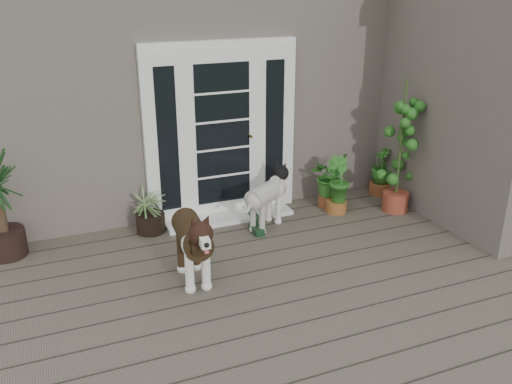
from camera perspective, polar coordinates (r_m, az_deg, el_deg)
name	(u,v)px	position (r m, az deg, el deg)	size (l,w,h in m)	color
deck	(319,301)	(5.37, 6.59, -11.17)	(6.20, 4.60, 0.12)	#6B5B4C
house_main	(190,74)	(8.59, -6.89, 12.03)	(7.40, 4.00, 3.10)	#665E54
house_wing	(492,100)	(7.34, 23.33, 8.82)	(1.60, 2.40, 3.10)	#665E54
door_unit	(222,131)	(6.69, -3.58, 6.31)	(1.90, 0.14, 2.15)	white
door_step	(229,217)	(6.87, -2.83, -2.58)	(1.60, 0.40, 0.05)	white
brindle_dog	(193,247)	(5.40, -6.61, -5.66)	(0.39, 0.90, 0.75)	#382714
white_dog	(266,203)	(6.52, 1.03, -1.11)	(0.33, 0.76, 0.64)	white
spider_plant	(150,208)	(6.53, -10.99, -1.66)	(0.57, 0.57, 0.60)	#88AA69
herb_a	(328,184)	(7.19, 7.50, 0.86)	(0.49, 0.49, 0.62)	#1A5B1B
herb_b	(337,193)	(7.03, 8.39, -0.11)	(0.35, 0.35, 0.52)	#1E5618
herb_c	(381,176)	(7.75, 12.86, 1.64)	(0.34, 0.34, 0.52)	#2A641C
sapling	(401,145)	(7.04, 14.81, 4.73)	(0.52, 0.52, 1.75)	#225C1A
clog_left	(256,229)	(6.49, 0.04, -3.82)	(0.15, 0.32, 0.10)	black
clog_right	(252,214)	(6.88, -0.37, -2.33)	(0.14, 0.30, 0.09)	black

